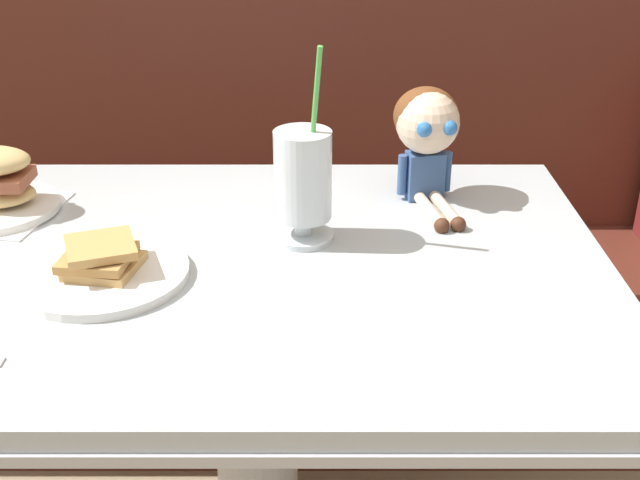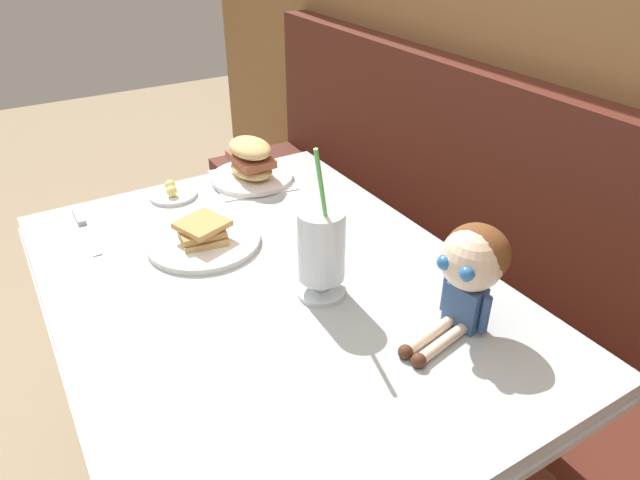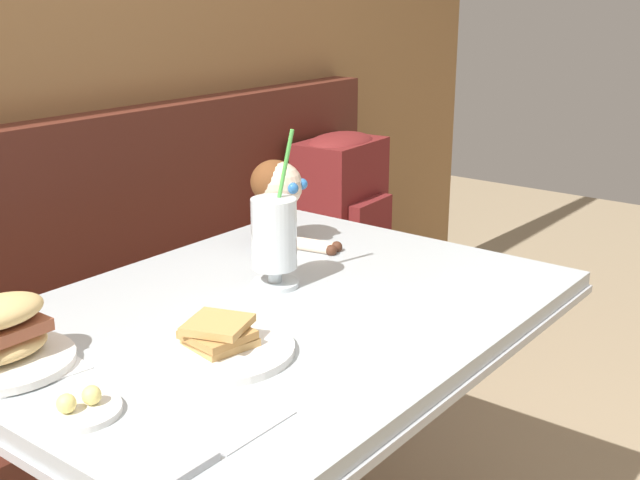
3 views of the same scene
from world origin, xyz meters
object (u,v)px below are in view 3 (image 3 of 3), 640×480
(sandwich_plate, at_px, (1,340))
(butter_knife, at_px, (211,458))
(toast_plate, at_px, (218,345))
(milkshake_glass, at_px, (274,238))
(seated_doll, at_px, (279,190))
(butter_saucer, at_px, (79,408))
(backpack, at_px, (342,192))

(sandwich_plate, xyz_separation_m, butter_knife, (0.01, -0.44, -0.04))
(toast_plate, xyz_separation_m, sandwich_plate, (-0.24, 0.23, 0.03))
(milkshake_glass, distance_m, seated_doll, 0.27)
(butter_saucer, height_order, backpack, backpack)
(butter_saucer, bearing_deg, milkshake_glass, 11.53)
(milkshake_glass, bearing_deg, butter_knife, -146.64)
(butter_knife, height_order, seated_doll, seated_doll)
(butter_knife, relative_size, seated_doll, 1.04)
(sandwich_plate, relative_size, seated_doll, 1.02)
(butter_knife, bearing_deg, backpack, 30.74)
(toast_plate, xyz_separation_m, butter_saucer, (-0.26, 0.02, -0.01))
(seated_doll, bearing_deg, toast_plate, -149.25)
(backpack, bearing_deg, butter_saucer, -156.72)
(seated_doll, distance_m, backpack, 0.85)
(toast_plate, relative_size, backpack, 0.62)
(butter_saucer, bearing_deg, sandwich_plate, 85.45)
(sandwich_plate, bearing_deg, milkshake_glass, -10.98)
(butter_knife, distance_m, seated_doll, 0.90)
(butter_saucer, distance_m, seated_doll, 0.82)
(milkshake_glass, bearing_deg, seated_doll, 38.68)
(toast_plate, height_order, sandwich_plate, sandwich_plate)
(seated_doll, xyz_separation_m, backpack, (0.74, 0.37, -0.21))
(sandwich_plate, bearing_deg, backpack, 16.19)
(butter_saucer, bearing_deg, seated_doll, 20.28)
(toast_plate, distance_m, backpack, 1.41)
(butter_knife, bearing_deg, butter_saucer, 97.42)
(milkshake_glass, xyz_separation_m, butter_knife, (-0.52, -0.34, -0.10))
(milkshake_glass, bearing_deg, butter_saucer, -168.47)
(milkshake_glass, xyz_separation_m, butter_saucer, (-0.55, -0.11, -0.09))
(milkshake_glass, relative_size, butter_knife, 1.34)
(sandwich_plate, bearing_deg, seated_doll, 5.05)
(milkshake_glass, distance_m, sandwich_plate, 0.54)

